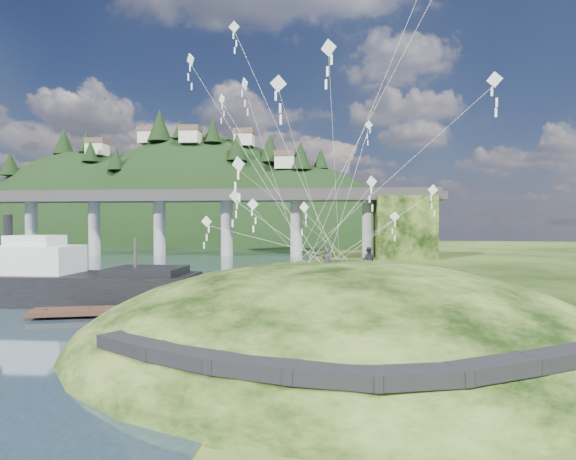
# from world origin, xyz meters

# --- Properties ---
(ground) EXTENTS (320.00, 320.00, 0.00)m
(ground) POSITION_xyz_m (0.00, 0.00, 0.00)
(ground) COLOR black
(ground) RESTS_ON ground
(grass_hill) EXTENTS (36.00, 32.00, 13.00)m
(grass_hill) POSITION_xyz_m (8.00, 2.00, -1.50)
(grass_hill) COLOR black
(grass_hill) RESTS_ON ground
(footpath) EXTENTS (22.29, 5.84, 0.83)m
(footpath) POSITION_xyz_m (7.46, -9.74, 2.08)
(footpath) COLOR black
(footpath) RESTS_ON ground
(bridge) EXTENTS (160.00, 11.00, 15.00)m
(bridge) POSITION_xyz_m (-26.46, 70.07, 9.70)
(bridge) COLOR #2D2B2B
(bridge) RESTS_ON ground
(far_ridge) EXTENTS (153.00, 70.00, 94.50)m
(far_ridge) POSITION_xyz_m (-43.58, 122.17, -7.44)
(far_ridge) COLOR black
(far_ridge) RESTS_ON ground
(work_barge) EXTENTS (23.79, 6.79, 8.30)m
(work_barge) POSITION_xyz_m (-17.60, 11.72, 2.08)
(work_barge) COLOR black
(work_barge) RESTS_ON ground
(wooden_dock) EXTENTS (15.28, 6.31, 1.08)m
(wooden_dock) POSITION_xyz_m (-8.92, 7.20, 0.48)
(wooden_dock) COLOR #311C14
(wooden_dock) RESTS_ON ground
(kite_flyers) EXTENTS (3.87, 4.31, 2.01)m
(kite_flyers) POSITION_xyz_m (9.04, 3.98, 5.85)
(kite_flyers) COLOR #262933
(kite_flyers) RESTS_ON ground
(kite_swarm) EXTENTS (18.33, 14.65, 19.53)m
(kite_swarm) POSITION_xyz_m (5.57, 0.75, 14.09)
(kite_swarm) COLOR white
(kite_swarm) RESTS_ON ground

